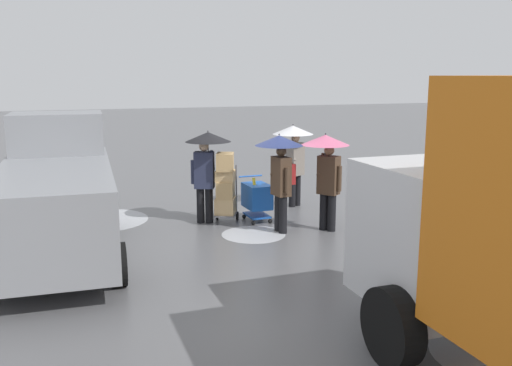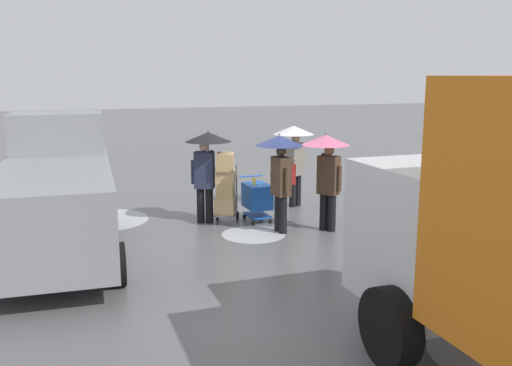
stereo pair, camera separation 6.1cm
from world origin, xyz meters
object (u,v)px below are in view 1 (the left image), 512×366
Objects in this scene: hand_dolly_boxes at (225,186)px; pedestrian_pink_side at (327,160)px; shopping_cart_vendor at (257,197)px; pedestrian_white_side at (206,155)px; cargo_van_parked_right at (57,195)px; pedestrian_far_side at (280,161)px; pedestrian_black_side at (294,146)px.

pedestrian_pink_side reaches higher than hand_dolly_boxes.
shopping_cart_vendor is at bearing 174.82° from hand_dolly_boxes.
pedestrian_pink_side and pedestrian_white_side have the same top height.
shopping_cart_vendor is at bearing -164.61° from cargo_van_parked_right.
shopping_cart_vendor is 0.64× the size of hand_dolly_boxes.
hand_dolly_boxes is at bearing -160.70° from cargo_van_parked_right.
pedestrian_far_side reaches higher than shopping_cart_vendor.
pedestrian_far_side is (-0.19, 1.00, 1.00)m from shopping_cart_vendor.
pedestrian_white_side is at bearing -31.81° from pedestrian_pink_side.
cargo_van_parked_right is at bearing -0.10° from pedestrian_pink_side.
cargo_van_parked_right is 5.56m from pedestrian_pink_side.
pedestrian_white_side is (0.39, -0.16, 0.71)m from hand_dolly_boxes.
hand_dolly_boxes is at bearing -33.55° from pedestrian_pink_side.
cargo_van_parked_right is 3.85m from hand_dolly_boxes.
pedestrian_white_side is 1.00× the size of pedestrian_far_side.
shopping_cart_vendor is 1.42m from pedestrian_far_side.
pedestrian_pink_side is (-1.93, 1.28, 0.70)m from hand_dolly_boxes.
pedestrian_black_side is (-2.12, -1.02, 0.71)m from hand_dolly_boxes.
pedestrian_black_side is 1.00× the size of pedestrian_white_side.
pedestrian_far_side is at bearing 137.21° from pedestrian_white_side.
pedestrian_white_side is at bearing 18.76° from pedestrian_black_side.
pedestrian_black_side is 1.00× the size of pedestrian_far_side.
pedestrian_white_side reaches higher than hand_dolly_boxes.
pedestrian_pink_side is (-5.55, 0.01, 0.39)m from cargo_van_parked_right.
pedestrian_black_side and pedestrian_far_side have the same top height.
pedestrian_pink_side is 1.02m from pedestrian_far_side.
pedestrian_white_side is at bearing -42.79° from pedestrian_far_side.
cargo_van_parked_right reaches higher than shopping_cart_vendor.
hand_dolly_boxes is at bearing 157.70° from pedestrian_white_side.
pedestrian_pink_side and pedestrian_far_side have the same top height.
cargo_van_parked_right is 2.52× the size of pedestrian_black_side.
pedestrian_pink_side is 2.73m from pedestrian_white_side.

